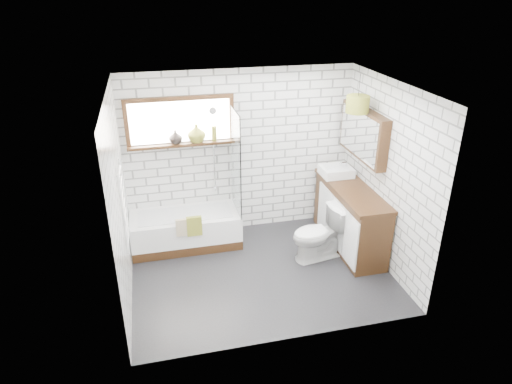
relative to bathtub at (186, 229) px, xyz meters
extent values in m
cube|color=black|center=(0.90, -0.95, -0.26)|extent=(3.40, 2.60, 0.01)
cube|color=white|center=(0.90, -0.95, 2.25)|extent=(3.40, 2.60, 0.01)
cube|color=white|center=(0.90, 0.35, 1.00)|extent=(3.40, 0.01, 2.50)
cube|color=white|center=(0.90, -2.26, 1.00)|extent=(3.40, 0.01, 2.50)
cube|color=white|center=(-0.80, -0.95, 1.00)|extent=(0.01, 2.60, 2.50)
cube|color=white|center=(2.61, -0.95, 1.00)|extent=(0.01, 2.60, 2.50)
cube|color=black|center=(0.05, 0.31, 1.55)|extent=(1.52, 0.16, 0.68)
cube|color=white|center=(-0.76, -0.95, 0.95)|extent=(0.06, 0.52, 1.00)
cube|color=black|center=(2.52, -0.35, 1.40)|extent=(0.16, 1.20, 0.70)
cylinder|color=silver|center=(0.50, 0.31, 1.10)|extent=(0.02, 0.02, 1.30)
cube|color=white|center=(0.00, 0.00, 0.00)|extent=(1.57, 0.69, 0.51)
cube|color=white|center=(0.77, 0.00, 1.00)|extent=(0.02, 0.72, 1.50)
cube|color=olive|center=(0.10, -0.35, 0.23)|extent=(0.21, 0.06, 0.29)
cube|color=tan|center=(-0.06, -0.35, 0.23)|extent=(0.19, 0.05, 0.25)
cube|color=black|center=(2.34, -0.56, 0.21)|extent=(0.53, 1.63, 0.93)
cube|color=white|center=(2.28, -0.08, 0.75)|extent=(0.45, 0.39, 0.13)
cylinder|color=silver|center=(2.44, -0.08, 0.80)|extent=(0.03, 0.03, 0.15)
imported|color=white|center=(1.78, -0.79, 0.13)|extent=(0.55, 0.82, 0.78)
imported|color=olive|center=(0.27, 0.28, 1.36)|extent=(0.33, 0.33, 0.26)
imported|color=black|center=(-0.03, 0.28, 1.32)|extent=(0.24, 0.24, 0.19)
cylinder|color=olive|center=(0.52, 0.28, 1.33)|extent=(0.08, 0.08, 0.21)
cylinder|color=olive|center=(2.35, -0.43, 1.85)|extent=(0.31, 0.31, 0.23)
camera|label=1|loc=(-0.36, -5.94, 3.36)|focal=32.00mm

